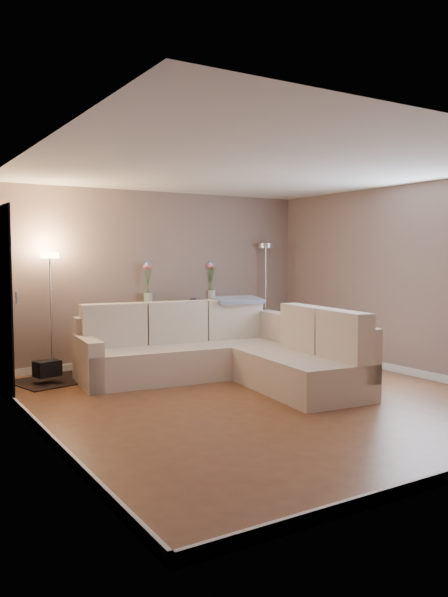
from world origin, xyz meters
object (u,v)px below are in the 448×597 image
floor_lamp_lit (50,289)px  floor_lamp_unlit (266,275)px  sectional_sofa (225,352)px  console_table (177,330)px

floor_lamp_lit → floor_lamp_unlit: 3.61m
sectional_sofa → console_table: size_ratio=2.17×
sectional_sofa → floor_lamp_unlit: size_ratio=1.64×
sectional_sofa → floor_lamp_unlit: floor_lamp_unlit is taller
console_table → floor_lamp_lit: 2.10m
console_table → sectional_sofa: bearing=-93.8°
console_table → floor_lamp_lit: floor_lamp_lit is taller
floor_lamp_unlit → console_table: bearing=176.9°
console_table → floor_lamp_lit: (-1.97, -0.16, 0.71)m
sectional_sofa → floor_lamp_unlit: (1.74, 1.53, 0.93)m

